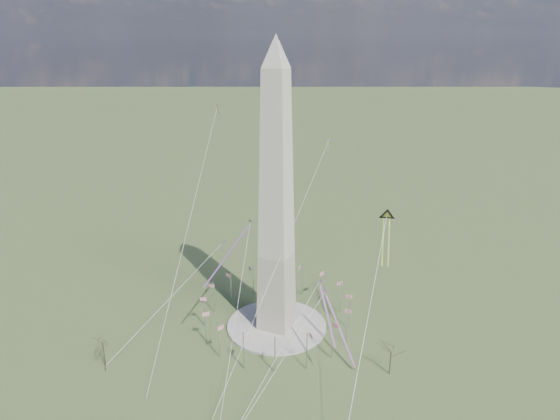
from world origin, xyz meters
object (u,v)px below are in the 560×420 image
at_px(washington_monument, 276,202).
at_px(tree_near, 391,351).
at_px(person_west, 106,368).
at_px(kite_delta_black, 387,219).

distance_m(washington_monument, tree_near, 59.54).
bearing_deg(person_west, washington_monument, -119.32).
height_order(person_west, kite_delta_black, kite_delta_black).
bearing_deg(washington_monument, person_west, -131.97).
distance_m(tree_near, kite_delta_black, 43.07).
relative_size(washington_monument, person_west, 58.76).
bearing_deg(person_west, kite_delta_black, -128.66).
xyz_separation_m(tree_near, kite_delta_black, (-9.05, 25.39, 33.59)).
xyz_separation_m(person_west, kite_delta_black, (73.88, 59.18, 41.01)).
relative_size(tree_near, person_west, 6.82).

